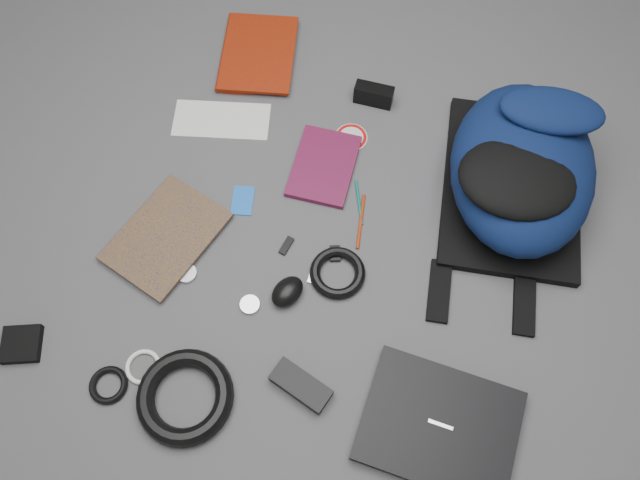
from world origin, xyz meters
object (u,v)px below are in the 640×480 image
(pouch, at_px, (22,344))
(compact_camera, at_px, (374,95))
(laptop, at_px, (439,426))
(mouse, at_px, (287,292))
(textbook_red, at_px, (222,52))
(dvd_case, at_px, (324,166))
(backpack, at_px, (522,167))
(power_brick, at_px, (301,386))
(comic_book, at_px, (135,216))

(pouch, bearing_deg, compact_camera, 59.28)
(laptop, relative_size, compact_camera, 3.11)
(mouse, bearing_deg, textbook_red, 147.17)
(compact_camera, distance_m, pouch, 1.04)
(dvd_case, bearing_deg, backpack, 6.68)
(backpack, relative_size, power_brick, 3.92)
(laptop, xyz_separation_m, power_brick, (-0.30, -0.02, 0.00))
(backpack, bearing_deg, textbook_red, 159.47)
(backpack, relative_size, textbook_red, 1.93)
(mouse, height_order, pouch, mouse)
(laptop, height_order, textbook_red, laptop)
(backpack, xyz_separation_m, comic_book, (-0.84, -0.38, -0.10))
(backpack, xyz_separation_m, pouch, (-0.93, -0.75, -0.10))
(dvd_case, bearing_deg, power_brick, -80.76)
(laptop, relative_size, pouch, 3.82)
(textbook_red, distance_m, comic_book, 0.53)
(textbook_red, distance_m, power_brick, 0.94)
(backpack, height_order, power_brick, backpack)
(pouch, bearing_deg, backpack, 38.87)
(compact_camera, relative_size, power_brick, 0.77)
(dvd_case, distance_m, mouse, 0.35)
(backpack, bearing_deg, pouch, -151.42)
(backpack, relative_size, comic_book, 1.90)
(dvd_case, bearing_deg, comic_book, -148.39)
(comic_book, relative_size, mouse, 3.25)
(laptop, relative_size, mouse, 3.77)
(comic_book, distance_m, mouse, 0.42)
(backpack, bearing_deg, laptop, -102.03)
(comic_book, xyz_separation_m, compact_camera, (0.44, 0.52, 0.02))
(power_brick, relative_size, pouch, 1.60)
(compact_camera, xyz_separation_m, power_brick, (0.08, -0.77, -0.01))
(dvd_case, distance_m, power_brick, 0.55)
(comic_book, bearing_deg, textbook_red, 104.66)
(textbook_red, bearing_deg, compact_camera, -16.05)
(dvd_case, xyz_separation_m, pouch, (-0.48, -0.66, 0.00))
(textbook_red, bearing_deg, backpack, -25.06)
(pouch, bearing_deg, comic_book, 76.01)
(compact_camera, relative_size, pouch, 1.23)
(laptop, bearing_deg, pouch, -171.83)
(laptop, distance_m, power_brick, 0.30)
(backpack, bearing_deg, power_brick, -127.12)
(laptop, bearing_deg, textbook_red, 136.57)
(pouch, bearing_deg, dvd_case, 54.04)
(compact_camera, bearing_deg, dvd_case, -107.01)
(comic_book, height_order, dvd_case, comic_book)
(mouse, bearing_deg, pouch, -126.92)
(mouse, bearing_deg, comic_book, -166.38)
(laptop, bearing_deg, dvd_case, 129.73)
(dvd_case, relative_size, pouch, 2.54)
(laptop, relative_size, power_brick, 2.40)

